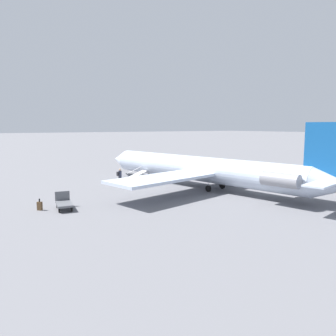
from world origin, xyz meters
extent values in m
plane|color=slate|center=(0.00, 0.00, 0.00)|extent=(600.00, 600.00, 0.00)
cylinder|color=silver|center=(0.00, 0.00, 1.95)|extent=(23.52, 6.76, 2.51)
cone|color=silver|center=(12.89, 2.40, 1.95)|extent=(3.17, 2.93, 2.46)
cone|color=silver|center=(-13.13, -2.45, 1.95)|extent=(3.66, 3.02, 2.46)
cube|color=#145193|center=(-12.49, -2.33, 4.58)|extent=(3.49, 0.84, 4.02)
cube|color=silver|center=(-12.84, -2.39, 2.20)|extent=(2.77, 7.19, 0.13)
cube|color=silver|center=(-2.29, 5.86, 1.76)|extent=(5.75, 10.42, 0.25)
cube|color=silver|center=(-0.02, -6.29, 1.76)|extent=(5.75, 10.42, 0.25)
cylinder|color=gray|center=(-10.07, -0.08, 2.13)|extent=(3.17, 1.66, 1.13)
cylinder|color=gray|center=(-9.43, -3.55, 2.13)|extent=(3.17, 1.66, 1.13)
cylinder|color=black|center=(7.49, 1.40, 0.31)|extent=(0.64, 0.27, 0.62)
cylinder|color=gray|center=(7.49, 1.40, 0.72)|extent=(0.11, 0.11, 0.19)
cylinder|color=black|center=(-2.51, 0.68, 0.31)|extent=(0.64, 0.27, 0.62)
cylinder|color=gray|center=(-2.51, 0.68, 0.72)|extent=(0.11, 0.11, 0.19)
cylinder|color=black|center=(-2.10, -1.54, 0.31)|extent=(0.64, 0.27, 0.62)
cylinder|color=gray|center=(-2.10, -1.54, 0.72)|extent=(0.11, 0.11, 0.19)
cube|color=silver|center=(6.15, 5.42, 0.25)|extent=(1.41, 1.97, 0.50)
cube|color=silver|center=(6.51, 3.46, 0.82)|extent=(1.29, 2.36, 0.75)
cube|color=silver|center=(6.96, 3.54, 1.32)|extent=(0.46, 2.19, 0.69)
cube|color=#23232D|center=(5.83, 5.99, 0.42)|extent=(0.25, 0.31, 0.85)
cylinder|color=#33384C|center=(5.83, 5.99, 1.18)|extent=(0.36, 0.36, 0.65)
sphere|color=tan|center=(5.83, 5.99, 1.62)|extent=(0.24, 0.24, 0.24)
cube|color=black|center=(5.78, 6.26, 1.21)|extent=(0.31, 0.23, 0.44)
cube|color=#595B60|center=(-1.52, 14.21, 0.44)|extent=(2.36, 1.46, 0.16)
cube|color=#595B60|center=(-0.49, 14.03, 0.87)|extent=(0.27, 1.10, 0.70)
cylinder|color=black|center=(-0.69, 14.51, 0.18)|extent=(0.38, 0.18, 0.36)
cylinder|color=black|center=(-0.84, 13.64, 0.18)|extent=(0.38, 0.18, 0.36)
cylinder|color=black|center=(-2.20, 14.77, 0.18)|extent=(0.38, 0.18, 0.36)
cylinder|color=black|center=(-2.36, 13.91, 0.18)|extent=(0.38, 0.18, 0.36)
cube|color=brown|center=(-0.66, 15.79, 0.32)|extent=(0.42, 0.40, 0.64)
cube|color=black|center=(-0.66, 15.79, 0.76)|extent=(0.11, 0.12, 0.24)
camera|label=1|loc=(-25.99, 21.26, 6.29)|focal=35.00mm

